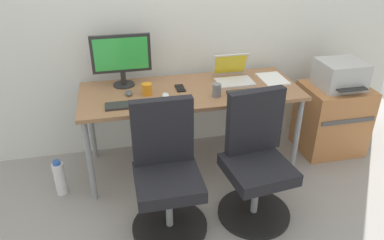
{
  "coord_description": "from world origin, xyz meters",
  "views": [
    {
      "loc": [
        -0.6,
        -2.72,
        1.96
      ],
      "look_at": [
        0.0,
        -0.05,
        0.48
      ],
      "focal_mm": 34.62,
      "sensor_mm": 36.0,
      "label": 1
    }
  ],
  "objects_px": {
    "side_cabinet": "(331,118)",
    "open_laptop": "(233,75)",
    "printer": "(340,74)",
    "desktop_monitor": "(121,57)",
    "water_bottle_on_floor": "(60,178)",
    "office_chair_left": "(167,175)",
    "office_chair_right": "(256,163)",
    "coffee_mug": "(147,89)"
  },
  "relations": [
    {
      "from": "office_chair_right",
      "to": "desktop_monitor",
      "type": "distance_m",
      "value": 1.36
    },
    {
      "from": "printer",
      "to": "desktop_monitor",
      "type": "relative_size",
      "value": 0.83
    },
    {
      "from": "office_chair_left",
      "to": "desktop_monitor",
      "type": "distance_m",
      "value": 1.08
    },
    {
      "from": "office_chair_right",
      "to": "open_laptop",
      "type": "distance_m",
      "value": 0.89
    },
    {
      "from": "desktop_monitor",
      "to": "coffee_mug",
      "type": "distance_m",
      "value": 0.35
    },
    {
      "from": "office_chair_left",
      "to": "water_bottle_on_floor",
      "type": "relative_size",
      "value": 3.03
    },
    {
      "from": "office_chair_left",
      "to": "side_cabinet",
      "type": "relative_size",
      "value": 1.46
    },
    {
      "from": "water_bottle_on_floor",
      "to": "desktop_monitor",
      "type": "relative_size",
      "value": 0.65
    },
    {
      "from": "coffee_mug",
      "to": "open_laptop",
      "type": "bearing_deg",
      "value": 9.68
    },
    {
      "from": "open_laptop",
      "to": "side_cabinet",
      "type": "bearing_deg",
      "value": -8.18
    },
    {
      "from": "desktop_monitor",
      "to": "open_laptop",
      "type": "distance_m",
      "value": 0.95
    },
    {
      "from": "side_cabinet",
      "to": "printer",
      "type": "distance_m",
      "value": 0.44
    },
    {
      "from": "office_chair_left",
      "to": "water_bottle_on_floor",
      "type": "height_order",
      "value": "office_chair_left"
    },
    {
      "from": "office_chair_left",
      "to": "side_cabinet",
      "type": "height_order",
      "value": "office_chair_left"
    },
    {
      "from": "office_chair_right",
      "to": "open_laptop",
      "type": "bearing_deg",
      "value": 85.02
    },
    {
      "from": "office_chair_left",
      "to": "office_chair_right",
      "type": "height_order",
      "value": "same"
    },
    {
      "from": "side_cabinet",
      "to": "open_laptop",
      "type": "relative_size",
      "value": 2.07
    },
    {
      "from": "office_chair_right",
      "to": "printer",
      "type": "xyz_separation_m",
      "value": [
        1.02,
        0.67,
        0.34
      ]
    },
    {
      "from": "office_chair_left",
      "to": "open_laptop",
      "type": "bearing_deg",
      "value": 48.2
    },
    {
      "from": "printer",
      "to": "open_laptop",
      "type": "distance_m",
      "value": 0.96
    },
    {
      "from": "desktop_monitor",
      "to": "coffee_mug",
      "type": "height_order",
      "value": "desktop_monitor"
    },
    {
      "from": "office_chair_left",
      "to": "water_bottle_on_floor",
      "type": "xyz_separation_m",
      "value": [
        -0.79,
        0.51,
        -0.28
      ]
    },
    {
      "from": "side_cabinet",
      "to": "open_laptop",
      "type": "bearing_deg",
      "value": 171.82
    },
    {
      "from": "side_cabinet",
      "to": "desktop_monitor",
      "type": "distance_m",
      "value": 2.0
    },
    {
      "from": "office_chair_left",
      "to": "side_cabinet",
      "type": "bearing_deg",
      "value": 21.77
    },
    {
      "from": "desktop_monitor",
      "to": "coffee_mug",
      "type": "relative_size",
      "value": 5.22
    },
    {
      "from": "office_chair_left",
      "to": "office_chair_right",
      "type": "relative_size",
      "value": 1.0
    },
    {
      "from": "side_cabinet",
      "to": "desktop_monitor",
      "type": "height_order",
      "value": "desktop_monitor"
    },
    {
      "from": "office_chair_right",
      "to": "open_laptop",
      "type": "height_order",
      "value": "open_laptop"
    },
    {
      "from": "office_chair_right",
      "to": "side_cabinet",
      "type": "height_order",
      "value": "office_chair_right"
    },
    {
      "from": "office_chair_right",
      "to": "side_cabinet",
      "type": "distance_m",
      "value": 1.22
    },
    {
      "from": "coffee_mug",
      "to": "office_chair_right",
      "type": "bearing_deg",
      "value": -44.52
    },
    {
      "from": "printer",
      "to": "water_bottle_on_floor",
      "type": "bearing_deg",
      "value": -176.44
    },
    {
      "from": "office_chair_right",
      "to": "office_chair_left",
      "type": "bearing_deg",
      "value": 179.96
    },
    {
      "from": "side_cabinet",
      "to": "office_chair_right",
      "type": "bearing_deg",
      "value": -146.83
    },
    {
      "from": "printer",
      "to": "open_laptop",
      "type": "relative_size",
      "value": 1.29
    },
    {
      "from": "water_bottle_on_floor",
      "to": "open_laptop",
      "type": "distance_m",
      "value": 1.66
    },
    {
      "from": "office_chair_left",
      "to": "printer",
      "type": "relative_size",
      "value": 2.35
    },
    {
      "from": "water_bottle_on_floor",
      "to": "desktop_monitor",
      "type": "height_order",
      "value": "desktop_monitor"
    },
    {
      "from": "printer",
      "to": "open_laptop",
      "type": "height_order",
      "value": "open_laptop"
    },
    {
      "from": "water_bottle_on_floor",
      "to": "desktop_monitor",
      "type": "xyz_separation_m",
      "value": [
        0.58,
        0.39,
        0.84
      ]
    },
    {
      "from": "side_cabinet",
      "to": "open_laptop",
      "type": "distance_m",
      "value": 1.07
    }
  ]
}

